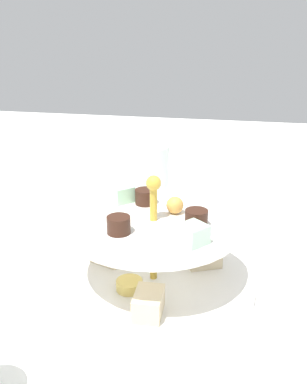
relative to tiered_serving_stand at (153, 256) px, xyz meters
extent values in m
plane|color=white|center=(0.00, 0.00, -0.05)|extent=(2.40, 2.40, 0.00)
cylinder|color=white|center=(0.00, 0.00, -0.04)|extent=(0.29, 0.29, 0.01)
cylinder|color=white|center=(0.00, 0.00, 0.05)|extent=(0.23, 0.23, 0.01)
cylinder|color=gold|center=(0.00, 0.00, 0.03)|extent=(0.01, 0.01, 0.15)
sphere|color=gold|center=(0.00, 0.00, 0.11)|extent=(0.02, 0.02, 0.02)
cube|color=beige|center=(0.08, 0.01, -0.02)|extent=(0.05, 0.04, 0.03)
cube|color=beige|center=(-0.05, 0.07, -0.02)|extent=(0.05, 0.06, 0.03)
cube|color=beige|center=(-0.03, -0.08, -0.02)|extent=(0.05, 0.06, 0.03)
cylinder|color=#E5C660|center=(0.04, -0.03, -0.03)|extent=(0.04, 0.04, 0.01)
cylinder|color=#381E14|center=(0.05, -0.03, 0.07)|extent=(0.03, 0.03, 0.02)
cylinder|color=#381E14|center=(0.01, 0.06, 0.07)|extent=(0.03, 0.03, 0.02)
cylinder|color=#381E14|center=(-0.05, -0.02, 0.07)|extent=(0.03, 0.03, 0.02)
cube|color=#B2E5BC|center=(0.06, 0.06, 0.07)|extent=(0.04, 0.04, 0.02)
cube|color=#B2E5BC|center=(-0.06, -0.06, 0.07)|extent=(0.04, 0.04, 0.02)
sphere|color=gold|center=(-0.03, 0.02, 0.07)|extent=(0.02, 0.02, 0.02)
cylinder|color=silver|center=(-0.27, -0.06, 0.02)|extent=(0.07, 0.07, 0.13)
camera|label=1|loc=(0.51, 0.11, 0.30)|focal=40.27mm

